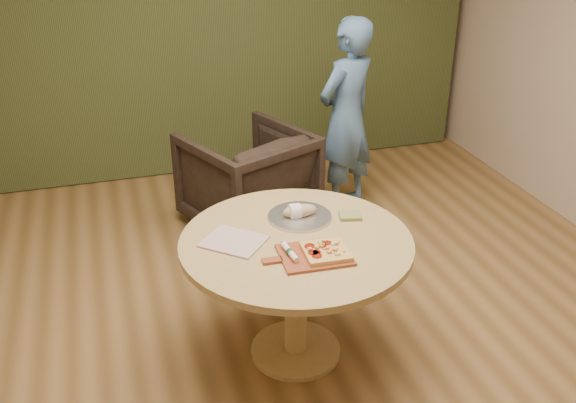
{
  "coord_description": "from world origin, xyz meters",
  "views": [
    {
      "loc": [
        -0.96,
        -2.66,
        2.44
      ],
      "look_at": [
        -0.08,
        0.25,
        0.91
      ],
      "focal_mm": 40.0,
      "sensor_mm": 36.0,
      "label": 1
    }
  ],
  "objects_px": {
    "serving_tray": "(300,216)",
    "bread_roll": "(298,211)",
    "pedestal_table": "(296,262)",
    "armchair": "(248,175)",
    "person_standing": "(346,117)",
    "cutlery_roll": "(290,252)",
    "flatbread_pizza": "(325,251)",
    "pizza_paddle": "(313,255)"
  },
  "relations": [
    {
      "from": "armchair",
      "to": "pedestal_table",
      "type": "bearing_deg",
      "value": 62.55
    },
    {
      "from": "cutlery_roll",
      "to": "bread_roll",
      "type": "height_order",
      "value": "bread_roll"
    },
    {
      "from": "pedestal_table",
      "to": "person_standing",
      "type": "distance_m",
      "value": 1.91
    },
    {
      "from": "serving_tray",
      "to": "armchair",
      "type": "height_order",
      "value": "armchair"
    },
    {
      "from": "pedestal_table",
      "to": "cutlery_roll",
      "type": "xyz_separation_m",
      "value": [
        -0.08,
        -0.16,
        0.17
      ]
    },
    {
      "from": "cutlery_roll",
      "to": "serving_tray",
      "type": "distance_m",
      "value": 0.42
    },
    {
      "from": "armchair",
      "to": "person_standing",
      "type": "distance_m",
      "value": 0.9
    },
    {
      "from": "pedestal_table",
      "to": "pizza_paddle",
      "type": "bearing_deg",
      "value": -81.79
    },
    {
      "from": "cutlery_roll",
      "to": "armchair",
      "type": "bearing_deg",
      "value": 77.81
    },
    {
      "from": "serving_tray",
      "to": "armchair",
      "type": "bearing_deg",
      "value": 89.17
    },
    {
      "from": "pedestal_table",
      "to": "serving_tray",
      "type": "height_order",
      "value": "serving_tray"
    },
    {
      "from": "pizza_paddle",
      "to": "cutlery_roll",
      "type": "relative_size",
      "value": 2.27
    },
    {
      "from": "armchair",
      "to": "pizza_paddle",
      "type": "bearing_deg",
      "value": 63.87
    },
    {
      "from": "flatbread_pizza",
      "to": "armchair",
      "type": "bearing_deg",
      "value": 89.32
    },
    {
      "from": "flatbread_pizza",
      "to": "serving_tray",
      "type": "xyz_separation_m",
      "value": [
        0.0,
        0.42,
        -0.02
      ]
    },
    {
      "from": "cutlery_roll",
      "to": "pizza_paddle",
      "type": "bearing_deg",
      "value": -19.73
    },
    {
      "from": "person_standing",
      "to": "pizza_paddle",
      "type": "bearing_deg",
      "value": 35.53
    },
    {
      "from": "pedestal_table",
      "to": "serving_tray",
      "type": "distance_m",
      "value": 0.28
    },
    {
      "from": "serving_tray",
      "to": "armchair",
      "type": "xyz_separation_m",
      "value": [
        0.02,
        1.35,
        -0.33
      ]
    },
    {
      "from": "flatbread_pizza",
      "to": "bread_roll",
      "type": "xyz_separation_m",
      "value": [
        -0.01,
        0.42,
        0.02
      ]
    },
    {
      "from": "bread_roll",
      "to": "pedestal_table",
      "type": "bearing_deg",
      "value": -110.23
    },
    {
      "from": "flatbread_pizza",
      "to": "cutlery_roll",
      "type": "xyz_separation_m",
      "value": [
        -0.17,
        0.04,
        0.0
      ]
    },
    {
      "from": "flatbread_pizza",
      "to": "armchair",
      "type": "xyz_separation_m",
      "value": [
        0.02,
        1.77,
        -0.35
      ]
    },
    {
      "from": "pizza_paddle",
      "to": "person_standing",
      "type": "distance_m",
      "value": 2.06
    },
    {
      "from": "serving_tray",
      "to": "bread_roll",
      "type": "xyz_separation_m",
      "value": [
        -0.01,
        0.0,
        0.04
      ]
    },
    {
      "from": "pedestal_table",
      "to": "armchair",
      "type": "height_order",
      "value": "armchair"
    },
    {
      "from": "cutlery_roll",
      "to": "person_standing",
      "type": "bearing_deg",
      "value": 54.96
    },
    {
      "from": "pizza_paddle",
      "to": "person_standing",
      "type": "relative_size",
      "value": 0.29
    },
    {
      "from": "pizza_paddle",
      "to": "bread_roll",
      "type": "height_order",
      "value": "bread_roll"
    },
    {
      "from": "flatbread_pizza",
      "to": "serving_tray",
      "type": "distance_m",
      "value": 0.42
    },
    {
      "from": "bread_roll",
      "to": "person_standing",
      "type": "distance_m",
      "value": 1.67
    },
    {
      "from": "pedestal_table",
      "to": "pizza_paddle",
      "type": "distance_m",
      "value": 0.24
    },
    {
      "from": "pedestal_table",
      "to": "person_standing",
      "type": "relative_size",
      "value": 0.79
    },
    {
      "from": "pedestal_table",
      "to": "serving_tray",
      "type": "relative_size",
      "value": 3.47
    },
    {
      "from": "pizza_paddle",
      "to": "cutlery_roll",
      "type": "distance_m",
      "value": 0.12
    },
    {
      "from": "pedestal_table",
      "to": "flatbread_pizza",
      "type": "height_order",
      "value": "flatbread_pizza"
    },
    {
      "from": "cutlery_roll",
      "to": "flatbread_pizza",
      "type": "bearing_deg",
      "value": -18.51
    },
    {
      "from": "cutlery_roll",
      "to": "armchair",
      "type": "relative_size",
      "value": 0.23
    },
    {
      "from": "cutlery_roll",
      "to": "person_standing",
      "type": "relative_size",
      "value": 0.13
    },
    {
      "from": "pizza_paddle",
      "to": "cutlery_roll",
      "type": "height_order",
      "value": "cutlery_roll"
    },
    {
      "from": "pedestal_table",
      "to": "armchair",
      "type": "xyz_separation_m",
      "value": [
        0.11,
        1.57,
        -0.18
      ]
    },
    {
      "from": "pedestal_table",
      "to": "cutlery_roll",
      "type": "height_order",
      "value": "cutlery_roll"
    }
  ]
}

